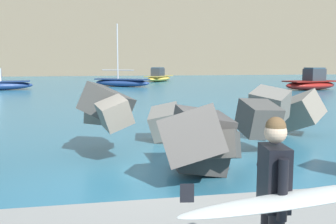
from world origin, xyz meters
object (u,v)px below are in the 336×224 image
at_px(boat_near_left, 122,82).
at_px(boat_near_right, 311,83).
at_px(surfer_with_board, 281,198).
at_px(boat_mid_right, 159,77).

relative_size(boat_near_left, boat_near_right, 1.13).
bearing_deg(surfer_with_board, boat_near_right, 58.44).
distance_m(surfer_with_board, boat_mid_right, 47.48).
xyz_separation_m(surfer_with_board, boat_near_left, (1.36, 37.05, -0.82)).
relative_size(surfer_with_board, boat_near_right, 0.38).
distance_m(boat_near_left, boat_near_right, 18.32).
bearing_deg(boat_mid_right, boat_near_left, -119.20).
relative_size(surfer_with_board, boat_near_left, 0.33).
height_order(boat_near_left, boat_near_right, boat_near_left).
height_order(surfer_with_board, boat_near_left, boat_near_left).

